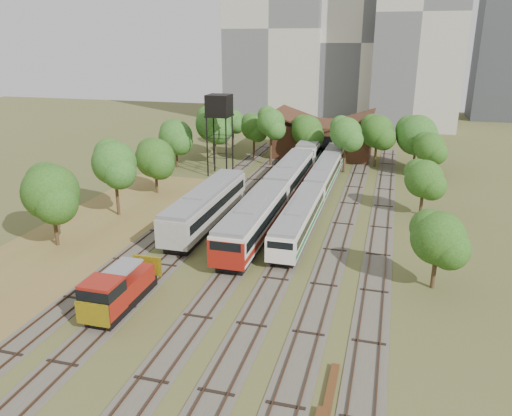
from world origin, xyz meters
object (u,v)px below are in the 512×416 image
(railcar_red_set, at_px, (274,195))
(shunter_locomotive, at_px, (117,292))
(railcar_green_set, at_px, (324,176))
(water_tower, at_px, (219,108))

(railcar_red_set, relative_size, shunter_locomotive, 4.27)
(railcar_green_set, xyz_separation_m, water_tower, (-15.56, 3.22, 7.96))
(railcar_red_set, height_order, shunter_locomotive, railcar_red_set)
(shunter_locomotive, bearing_deg, railcar_red_set, 76.03)
(railcar_green_set, bearing_deg, railcar_red_set, -109.54)
(railcar_green_set, distance_m, water_tower, 17.77)
(railcar_red_set, xyz_separation_m, railcar_green_set, (4.00, 11.27, -0.34))
(railcar_red_set, bearing_deg, water_tower, 128.58)
(shunter_locomotive, xyz_separation_m, water_tower, (-5.56, 38.61, 8.18))
(shunter_locomotive, height_order, water_tower, water_tower)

